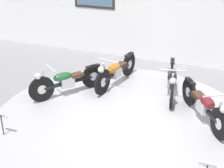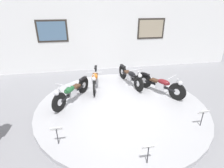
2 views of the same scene
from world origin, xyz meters
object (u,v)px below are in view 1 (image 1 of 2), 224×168
motorcycle_black (172,80)px  info_placard_front_left (1,118)px  motorcycle_maroon (204,104)px  motorcycle_orange (116,71)px  motorcycle_green (67,80)px  info_placard_front_right (207,168)px

motorcycle_black → info_placard_front_left: 3.88m
motorcycle_maroon → motorcycle_orange: bearing=157.5°
motorcycle_orange → motorcycle_black: (1.42, -0.00, -0.01)m
motorcycle_green → motorcycle_black: bearing=22.5°
motorcycle_green → motorcycle_maroon: (3.16, 0.00, 0.00)m
motorcycle_orange → motorcycle_maroon: motorcycle_orange is taller
motorcycle_black → info_placard_front_left: bearing=-131.6°
motorcycle_black → motorcycle_maroon: bearing=-47.6°
motorcycle_orange → motorcycle_black: 1.42m
motorcycle_green → info_placard_front_left: (-0.28, -1.96, -0.01)m
motorcycle_orange → info_placard_front_right: bearing=-48.5°
motorcycle_green → info_placard_front_left: bearing=-98.2°
motorcycle_green → motorcycle_orange: bearing=47.5°
info_placard_front_left → info_placard_front_right: same height
motorcycle_orange → info_placard_front_right: size_ratio=3.86×
motorcycle_orange → motorcycle_maroon: (2.29, -0.95, -0.01)m
motorcycle_black → info_placard_front_right: bearing=-68.4°
motorcycle_black → motorcycle_green: bearing=-157.5°
motorcycle_green → motorcycle_orange: (0.87, 0.95, 0.01)m
motorcycle_green → motorcycle_maroon: motorcycle_maroon is taller
motorcycle_green → motorcycle_orange: 1.29m
motorcycle_orange → info_placard_front_right: 3.88m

